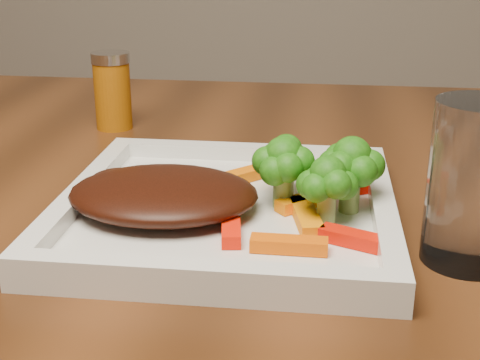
# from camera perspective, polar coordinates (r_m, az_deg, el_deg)

# --- Properties ---
(plate) EXTENTS (0.27, 0.27, 0.01)m
(plate) POSITION_cam_1_polar(r_m,az_deg,el_deg) (0.56, -1.02, -2.94)
(plate) COLOR white
(plate) RESTS_ON dining_table
(steak) EXTENTS (0.16, 0.12, 0.03)m
(steak) POSITION_cam_1_polar(r_m,az_deg,el_deg) (0.55, -6.55, -1.19)
(steak) COLOR #371108
(steak) RESTS_ON plate
(broccoli_0) EXTENTS (0.07, 0.07, 0.07)m
(broccoli_0) POSITION_cam_1_polar(r_m,az_deg,el_deg) (0.57, 3.97, 2.00)
(broccoli_0) COLOR #2E6C12
(broccoli_0) RESTS_ON plate
(broccoli_1) EXTENTS (0.08, 0.08, 0.06)m
(broccoli_1) POSITION_cam_1_polar(r_m,az_deg,el_deg) (0.54, 9.43, 0.52)
(broccoli_1) COLOR #1B6E12
(broccoli_1) RESTS_ON plate
(broccoli_2) EXTENTS (0.06, 0.06, 0.06)m
(broccoli_2) POSITION_cam_1_polar(r_m,az_deg,el_deg) (0.52, 7.44, -0.78)
(broccoli_2) COLOR #2C5B0F
(broccoli_2) RESTS_ON plate
(broccoli_3) EXTENTS (0.07, 0.07, 0.06)m
(broccoli_3) POSITION_cam_1_polar(r_m,az_deg,el_deg) (0.55, 3.69, 0.72)
(broccoli_3) COLOR #106511
(broccoli_3) RESTS_ON plate
(carrot_0) EXTENTS (0.06, 0.02, 0.01)m
(carrot_0) POSITION_cam_1_polar(r_m,az_deg,el_deg) (0.48, 4.20, -5.53)
(carrot_0) COLOR #EE5903
(carrot_0) RESTS_ON plate
(carrot_1) EXTENTS (0.06, 0.03, 0.01)m
(carrot_1) POSITION_cam_1_polar(r_m,az_deg,el_deg) (0.49, 9.91, -5.00)
(carrot_1) COLOR red
(carrot_1) RESTS_ON plate
(carrot_2) EXTENTS (0.02, 0.05, 0.01)m
(carrot_2) POSITION_cam_1_polar(r_m,az_deg,el_deg) (0.50, -0.77, -4.13)
(carrot_2) COLOR #FF1904
(carrot_2) RESTS_ON plate
(carrot_3) EXTENTS (0.05, 0.04, 0.01)m
(carrot_3) POSITION_cam_1_polar(r_m,az_deg,el_deg) (0.59, 9.67, -0.61)
(carrot_3) COLOR #FF1204
(carrot_3) RESTS_ON plate
(carrot_4) EXTENTS (0.05, 0.05, 0.01)m
(carrot_4) POSITION_cam_1_polar(r_m,az_deg,el_deg) (0.61, 0.88, 0.56)
(carrot_4) COLOR orange
(carrot_4) RESTS_ON plate
(carrot_5) EXTENTS (0.03, 0.07, 0.01)m
(carrot_5) POSITION_cam_1_polar(r_m,az_deg,el_deg) (0.53, 5.65, -3.11)
(carrot_5) COLOR orange
(carrot_5) RESTS_ON plate
(carrot_6) EXTENTS (0.05, 0.05, 0.01)m
(carrot_6) POSITION_cam_1_polar(r_m,az_deg,el_deg) (0.56, 5.59, -1.80)
(carrot_6) COLOR orange
(carrot_6) RESTS_ON plate
(spice_shaker) EXTENTS (0.06, 0.06, 0.09)m
(spice_shaker) POSITION_cam_1_polar(r_m,az_deg,el_deg) (0.82, -10.83, 7.48)
(spice_shaker) COLOR #9C5308
(spice_shaker) RESTS_ON dining_table
(drinking_glass) EXTENTS (0.09, 0.09, 0.12)m
(drinking_glass) POSITION_cam_1_polar(r_m,az_deg,el_deg) (0.50, 19.40, -0.32)
(drinking_glass) COLOR silver
(drinking_glass) RESTS_ON dining_table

